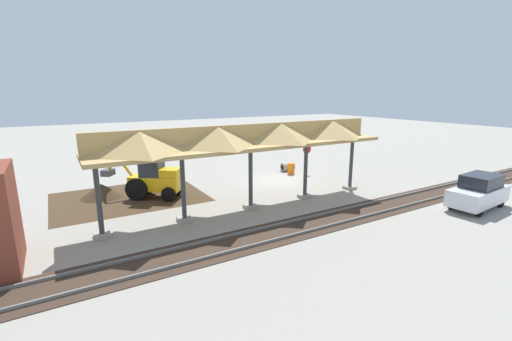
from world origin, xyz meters
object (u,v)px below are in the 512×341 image
object	(u,v)px
stop_sign	(307,153)
traffic_barrel	(291,169)
distant_parked_car	(479,192)
backhoe	(153,178)
concrete_pipe	(288,167)

from	to	relation	value
stop_sign	traffic_barrel	xyz separation A→B (m)	(1.27, -0.41, -1.28)
stop_sign	distant_parked_car	world-z (taller)	stop_sign
backhoe	traffic_barrel	bearing A→B (deg)	-176.35
concrete_pipe	distant_parked_car	bearing A→B (deg)	106.03
stop_sign	distant_parked_car	xyz separation A→B (m)	(-2.98, 12.02, -0.75)
backhoe	distant_parked_car	size ratio (longest dim) A/B	1.09
backhoe	distant_parked_car	xyz separation A→B (m)	(-15.66, 11.71, -0.28)
backhoe	traffic_barrel	size ratio (longest dim) A/B	5.23
backhoe	stop_sign	bearing A→B (deg)	-178.58
stop_sign	traffic_barrel	distance (m)	1.86
distant_parked_car	concrete_pipe	bearing A→B (deg)	-73.97
stop_sign	distant_parked_car	bearing A→B (deg)	103.94
concrete_pipe	distant_parked_car	world-z (taller)	distant_parked_car
backhoe	concrete_pipe	bearing A→B (deg)	-171.55
distant_parked_car	traffic_barrel	world-z (taller)	distant_parked_car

